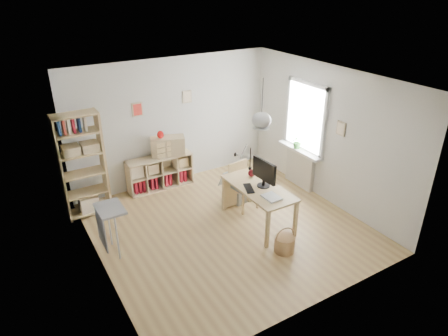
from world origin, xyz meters
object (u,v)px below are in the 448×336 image
cube_shelf (159,174)px  chair (242,183)px  tall_bookshelf (81,162)px  storage_chest (240,189)px  drawer_chest (168,146)px  desk (258,192)px  monitor (264,172)px

cube_shelf → chair: chair is taller
tall_bookshelf → storage_chest: (2.81, -1.01, -0.90)m
drawer_chest → tall_bookshelf: bearing=-152.6°
desk → drawer_chest: size_ratio=2.13×
desk → storage_chest: (0.23, 0.94, -0.47)m
storage_chest → monitor: 1.29m
cube_shelf → storage_chest: size_ratio=1.97×
drawer_chest → monitor: bearing=-48.6°
desk → cube_shelf: (-1.02, 2.23, -0.36)m
chair → storage_chest: 0.47m
cube_shelf → storage_chest: 1.80m
monitor → chair: bearing=87.9°
desk → tall_bookshelf: tall_bookshelf is taller
desk → storage_chest: size_ratio=2.11×
storage_chest → drawer_chest: 1.77m
chair → desk: bearing=-104.2°
monitor → tall_bookshelf: bearing=140.2°
tall_bookshelf → drawer_chest: size_ratio=2.84×
monitor → drawer_chest: bearing=108.2°
drawer_chest → storage_chest: bearing=-31.2°
storage_chest → drawer_chest: drawer_chest is taller
chair → drawer_chest: (-0.86, 1.55, 0.40)m
cube_shelf → drawer_chest: drawer_chest is taller
chair → monitor: size_ratio=1.58×
cube_shelf → chair: bearing=-55.4°
chair → storage_chest: bearing=55.7°
tall_bookshelf → storage_chest: 3.12m
drawer_chest → desk: bearing=-50.5°
cube_shelf → chair: (1.10, -1.59, 0.23)m
cube_shelf → tall_bookshelf: 1.77m
desk → cube_shelf: 2.48m
desk → tall_bookshelf: size_ratio=0.75×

